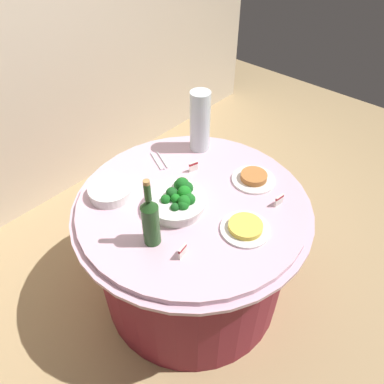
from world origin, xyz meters
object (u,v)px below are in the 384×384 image
object	(u,v)px
broccoli_bowl	(178,200)
serving_tongs	(159,161)
food_plate_fried_egg	(245,228)
decorative_fruit_vase	(200,125)
label_placard_mid	(193,166)
label_placard_rear	(182,251)
label_placard_front	(279,200)
wine_bottle	(150,220)
food_plate_peanuts	(254,178)
plate_stack	(110,191)

from	to	relation	value
broccoli_bowl	serving_tongs	size ratio (longest dim) A/B	1.71
food_plate_fried_egg	decorative_fruit_vase	bearing A→B (deg)	58.89
broccoli_bowl	label_placard_mid	world-z (taller)	broccoli_bowl
label_placard_rear	decorative_fruit_vase	bearing A→B (deg)	35.88
broccoli_bowl	decorative_fruit_vase	world-z (taller)	decorative_fruit_vase
food_plate_fried_egg	label_placard_front	world-z (taller)	label_placard_front
wine_bottle	food_plate_fried_egg	xyz separation A→B (m)	(0.31, -0.26, -0.11)
label_placard_front	label_placard_rear	distance (m)	0.54
wine_bottle	food_plate_fried_egg	size ratio (longest dim) A/B	1.53
food_plate_peanuts	food_plate_fried_egg	bearing A→B (deg)	-151.15
broccoli_bowl	food_plate_fried_egg	size ratio (longest dim) A/B	1.27
wine_bottle	label_placard_front	world-z (taller)	wine_bottle
broccoli_bowl	serving_tongs	xyz separation A→B (m)	(0.19, 0.32, -0.04)
decorative_fruit_vase	label_placard_front	distance (m)	0.60
plate_stack	wine_bottle	bearing A→B (deg)	-100.14
wine_bottle	label_placard_mid	world-z (taller)	wine_bottle
serving_tongs	label_placard_front	world-z (taller)	label_placard_front
label_placard_mid	food_plate_fried_egg	bearing A→B (deg)	-109.44
food_plate_fried_egg	label_placard_rear	world-z (taller)	label_placard_rear
wine_bottle	decorative_fruit_vase	bearing A→B (deg)	24.89
serving_tongs	food_plate_peanuts	distance (m)	0.51
food_plate_peanuts	wine_bottle	bearing A→B (deg)	171.61
plate_stack	label_placard_rear	distance (m)	0.51
wine_bottle	broccoli_bowl	bearing A→B (deg)	15.24
serving_tongs	food_plate_peanuts	world-z (taller)	food_plate_peanuts
decorative_fruit_vase	label_placard_mid	xyz separation A→B (m)	(-0.18, -0.11, -0.12)
serving_tongs	food_plate_fried_egg	world-z (taller)	food_plate_fried_egg
wine_bottle	decorative_fruit_vase	distance (m)	0.72
serving_tongs	food_plate_fried_egg	bearing A→B (deg)	-98.39
label_placard_front	decorative_fruit_vase	bearing A→B (deg)	80.11
broccoli_bowl	plate_stack	size ratio (longest dim) A/B	1.33
broccoli_bowl	wine_bottle	bearing A→B (deg)	-164.76
broccoli_bowl	plate_stack	xyz separation A→B (m)	(-0.15, 0.30, -0.02)
food_plate_fried_egg	label_placard_front	distance (m)	0.24
food_plate_peanuts	food_plate_fried_egg	world-z (taller)	food_plate_peanuts
broccoli_bowl	label_placard_front	world-z (taller)	broccoli_bowl
label_placard_front	label_placard_rear	size ratio (longest dim) A/B	1.00
plate_stack	food_plate_peanuts	xyz separation A→B (m)	(0.55, -0.45, -0.01)
label_placard_mid	label_placard_rear	size ratio (longest dim) A/B	1.00
label_placard_front	label_placard_rear	world-z (taller)	same
broccoli_bowl	label_placard_rear	bearing A→B (deg)	-132.56
food_plate_fried_egg	food_plate_peanuts	bearing A→B (deg)	28.85
serving_tongs	food_plate_fried_egg	distance (m)	0.64
decorative_fruit_vase	plate_stack	bearing A→B (deg)	174.25
plate_stack	decorative_fruit_vase	world-z (taller)	decorative_fruit_vase
label_placard_front	plate_stack	bearing A→B (deg)	127.12
label_placard_rear	plate_stack	bearing A→B (deg)	85.72
food_plate_peanuts	food_plate_fried_egg	distance (m)	0.34
decorative_fruit_vase	label_placard_rear	world-z (taller)	decorative_fruit_vase
plate_stack	food_plate_fried_egg	size ratio (longest dim) A/B	0.95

